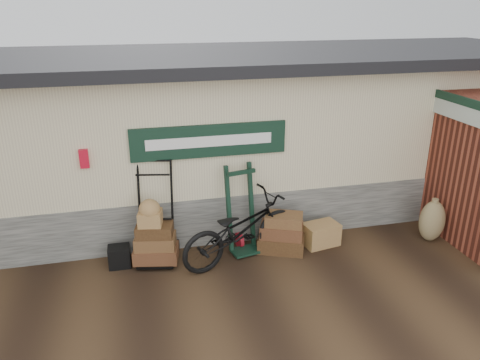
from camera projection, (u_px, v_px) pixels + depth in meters
name	position (u px, v px, depth m)	size (l,w,h in m)	color
ground	(241.00, 271.00, 7.61)	(80.00, 80.00, 0.00)	black
station_building	(209.00, 132.00, 9.50)	(14.40, 4.10, 3.20)	#4C4C47
brick_outbuilding	(457.00, 152.00, 9.24)	(1.71, 4.51, 2.62)	maroon
porter_trolley	(155.00, 212.00, 7.69)	(0.87, 0.65, 1.73)	black
green_barrow	(242.00, 210.00, 7.99)	(0.56, 0.47, 1.55)	black
suitcase_stack	(282.00, 232.00, 8.13)	(0.79, 0.50, 0.70)	#3B2312
wicker_hamper	(321.00, 234.00, 8.37)	(0.62, 0.40, 0.40)	#905F39
black_trunk	(119.00, 256.00, 7.70)	(0.35, 0.30, 0.35)	black
bicycle	(241.00, 226.00, 7.72)	(2.20, 0.77, 1.28)	black
burlap_sack_left	(432.00, 221.00, 8.46)	(0.48, 0.41, 0.77)	brown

